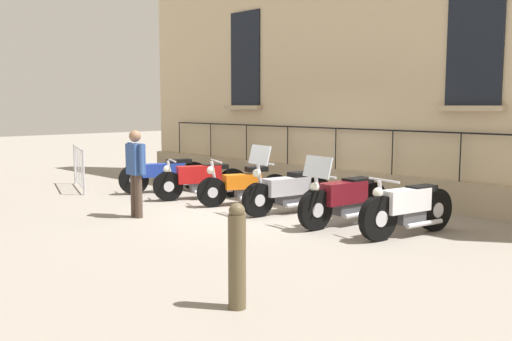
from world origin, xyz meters
name	(u,v)px	position (x,y,z in m)	size (l,w,h in m)	color
ground_plane	(254,211)	(0.00, 0.00, 0.00)	(60.00, 60.00, 0.00)	gray
building_facade	(348,58)	(-2.97, 0.00, 3.12)	(0.82, 13.92, 6.42)	#C6B28E
motorcycle_blue	(165,174)	(-0.18, -3.24, 0.43)	(2.12, 0.89, 0.90)	black
motorcycle_red	(201,180)	(-0.18, -1.87, 0.43)	(2.02, 0.96, 0.89)	black
motorcycle_orange	(244,186)	(-0.35, -0.67, 0.40)	(1.92, 0.98, 0.95)	black
motorcycle_silver	(288,191)	(-0.35, 0.56, 0.44)	(2.06, 0.80, 1.33)	black
motorcycle_maroon	(344,199)	(-0.25, 1.97, 0.46)	(2.09, 0.74, 1.23)	black
motorcycle_white	(408,209)	(-0.32, 3.16, 0.44)	(1.99, 0.72, 0.95)	black
crowd_barrier	(79,166)	(1.06, -5.09, 0.56)	(0.76, 1.91, 1.05)	#B7B7BF
bollard	(237,256)	(3.76, 3.62, 0.55)	(0.18, 0.18, 1.09)	brown
pedestrian_standing	(136,169)	(1.94, -1.12, 0.90)	(0.25, 0.53, 1.61)	#47382D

